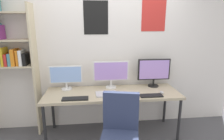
{
  "coord_description": "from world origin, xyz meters",
  "views": [
    {
      "loc": [
        -0.3,
        -2.14,
        1.79
      ],
      "look_at": [
        0.0,
        0.65,
        1.09
      ],
      "focal_mm": 29.63,
      "sensor_mm": 36.0,
      "label": 1
    }
  ],
  "objects_px": {
    "monitor_left": "(66,76)",
    "mouse_right_side": "(162,92)",
    "keyboard_right": "(151,96)",
    "mouse_left_side": "(128,94)",
    "laptop_closed": "(106,94)",
    "monitor_right": "(154,71)",
    "keyboard_left": "(75,99)",
    "desk": "(112,95)",
    "monitor_center": "(111,73)",
    "bookshelf": "(2,49)"
  },
  "relations": [
    {
      "from": "keyboard_right",
      "to": "laptop_closed",
      "type": "relative_size",
      "value": 1.06
    },
    {
      "from": "desk",
      "to": "mouse_right_side",
      "type": "relative_size",
      "value": 22.0
    },
    {
      "from": "mouse_left_side",
      "to": "laptop_closed",
      "type": "relative_size",
      "value": 0.3
    },
    {
      "from": "bookshelf",
      "to": "monitor_right",
      "type": "xyz_separation_m",
      "value": [
        2.4,
        -0.02,
        -0.4
      ]
    },
    {
      "from": "monitor_center",
      "to": "mouse_right_side",
      "type": "xyz_separation_m",
      "value": [
        0.76,
        -0.34,
        -0.25
      ]
    },
    {
      "from": "monitor_right",
      "to": "mouse_left_side",
      "type": "bearing_deg",
      "value": -144.15
    },
    {
      "from": "keyboard_right",
      "to": "mouse_left_side",
      "type": "bearing_deg",
      "value": 167.04
    },
    {
      "from": "desk",
      "to": "monitor_center",
      "type": "relative_size",
      "value": 3.54
    },
    {
      "from": "monitor_center",
      "to": "keyboard_right",
      "type": "distance_m",
      "value": 0.76
    },
    {
      "from": "keyboard_right",
      "to": "monitor_center",
      "type": "bearing_deg",
      "value": 141.7
    },
    {
      "from": "bookshelf",
      "to": "monitor_right",
      "type": "distance_m",
      "value": 2.44
    },
    {
      "from": "bookshelf",
      "to": "desk",
      "type": "bearing_deg",
      "value": -7.84
    },
    {
      "from": "monitor_right",
      "to": "laptop_closed",
      "type": "distance_m",
      "value": 0.93
    },
    {
      "from": "bookshelf",
      "to": "keyboard_left",
      "type": "distance_m",
      "value": 1.37
    },
    {
      "from": "desk",
      "to": "bookshelf",
      "type": "height_order",
      "value": "bookshelf"
    },
    {
      "from": "bookshelf",
      "to": "laptop_closed",
      "type": "relative_size",
      "value": 7.03
    },
    {
      "from": "mouse_right_side",
      "to": "laptop_closed",
      "type": "relative_size",
      "value": 0.3
    },
    {
      "from": "keyboard_right",
      "to": "mouse_left_side",
      "type": "relative_size",
      "value": 3.52
    },
    {
      "from": "keyboard_right",
      "to": "desk",
      "type": "bearing_deg",
      "value": 157.67
    },
    {
      "from": "monitor_left",
      "to": "mouse_left_side",
      "type": "relative_size",
      "value": 5.52
    },
    {
      "from": "monitor_right",
      "to": "keyboard_right",
      "type": "height_order",
      "value": "monitor_right"
    },
    {
      "from": "monitor_left",
      "to": "mouse_right_side",
      "type": "relative_size",
      "value": 5.52
    },
    {
      "from": "monitor_left",
      "to": "mouse_right_side",
      "type": "bearing_deg",
      "value": -12.97
    },
    {
      "from": "bookshelf",
      "to": "mouse_left_side",
      "type": "distance_m",
      "value": 2.04
    },
    {
      "from": "monitor_center",
      "to": "mouse_right_side",
      "type": "distance_m",
      "value": 0.87
    },
    {
      "from": "mouse_right_side",
      "to": "desk",
      "type": "bearing_deg",
      "value": 170.11
    },
    {
      "from": "monitor_right",
      "to": "mouse_left_side",
      "type": "distance_m",
      "value": 0.68
    },
    {
      "from": "desk",
      "to": "bookshelf",
      "type": "relative_size",
      "value": 0.94
    },
    {
      "from": "bookshelf",
      "to": "keyboard_right",
      "type": "relative_size",
      "value": 6.65
    },
    {
      "from": "bookshelf",
      "to": "keyboard_left",
      "type": "xyz_separation_m",
      "value": [
        1.11,
        -0.46,
        -0.66
      ]
    },
    {
      "from": "keyboard_right",
      "to": "mouse_left_side",
      "type": "distance_m",
      "value": 0.34
    },
    {
      "from": "monitor_center",
      "to": "mouse_left_side",
      "type": "bearing_deg",
      "value": -57.95
    },
    {
      "from": "laptop_closed",
      "to": "monitor_right",
      "type": "bearing_deg",
      "value": 16.4
    },
    {
      "from": "monitor_center",
      "to": "monitor_right",
      "type": "xyz_separation_m",
      "value": [
        0.74,
        0.0,
        0.01
      ]
    },
    {
      "from": "bookshelf",
      "to": "mouse_left_side",
      "type": "bearing_deg",
      "value": -11.43
    },
    {
      "from": "mouse_right_side",
      "to": "mouse_left_side",
      "type": "bearing_deg",
      "value": -177.7
    },
    {
      "from": "monitor_left",
      "to": "keyboard_left",
      "type": "height_order",
      "value": "monitor_left"
    },
    {
      "from": "monitor_left",
      "to": "monitor_center",
      "type": "xyz_separation_m",
      "value": [
        0.74,
        0.0,
        0.04
      ]
    },
    {
      "from": "mouse_left_side",
      "to": "laptop_closed",
      "type": "height_order",
      "value": "mouse_left_side"
    },
    {
      "from": "monitor_center",
      "to": "laptop_closed",
      "type": "bearing_deg",
      "value": -108.31
    },
    {
      "from": "keyboard_left",
      "to": "keyboard_right",
      "type": "height_order",
      "value": "same"
    },
    {
      "from": "monitor_left",
      "to": "laptop_closed",
      "type": "distance_m",
      "value": 0.74
    },
    {
      "from": "monitor_left",
      "to": "keyboard_left",
      "type": "distance_m",
      "value": 0.52
    },
    {
      "from": "desk",
      "to": "mouse_left_side",
      "type": "relative_size",
      "value": 22.0
    },
    {
      "from": "bookshelf",
      "to": "mouse_right_side",
      "type": "height_order",
      "value": "bookshelf"
    },
    {
      "from": "monitor_center",
      "to": "laptop_closed",
      "type": "distance_m",
      "value": 0.41
    },
    {
      "from": "desk",
      "to": "monitor_right",
      "type": "xyz_separation_m",
      "value": [
        0.74,
        0.21,
        0.32
      ]
    },
    {
      "from": "monitor_right",
      "to": "mouse_right_side",
      "type": "bearing_deg",
      "value": -85.94
    },
    {
      "from": "bookshelf",
      "to": "monitor_center",
      "type": "height_order",
      "value": "bookshelf"
    },
    {
      "from": "monitor_center",
      "to": "monitor_right",
      "type": "relative_size",
      "value": 1.07
    }
  ]
}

